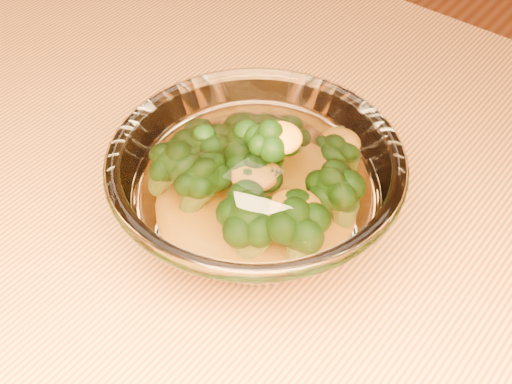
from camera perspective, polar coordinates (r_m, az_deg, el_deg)
table at (r=0.70m, az=-1.54°, el=-6.94°), size 1.20×0.80×0.75m
glass_bowl at (r=0.56m, az=-0.00°, el=-0.36°), size 0.23×0.23×0.10m
cheese_sauce at (r=0.58m, az=-0.00°, el=-1.84°), size 0.11×0.11×0.03m
broccoli_heap at (r=0.56m, az=-0.12°, el=1.15°), size 0.16×0.14×0.08m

